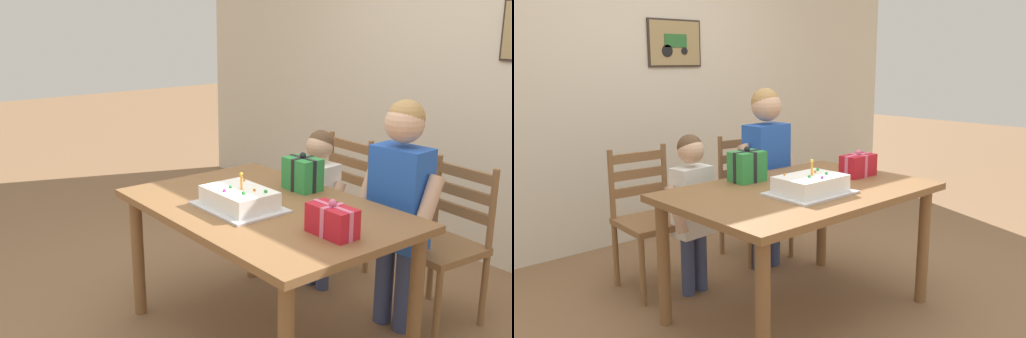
# 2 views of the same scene
# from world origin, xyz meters

# --- Properties ---
(ground_plane) EXTENTS (20.00, 20.00, 0.00)m
(ground_plane) POSITION_xyz_m (0.00, 0.00, 0.00)
(ground_plane) COLOR #846042
(back_wall) EXTENTS (6.40, 0.11, 2.60)m
(back_wall) POSITION_xyz_m (0.00, 1.89, 1.30)
(back_wall) COLOR beige
(back_wall) RESTS_ON ground
(dining_table) EXTENTS (1.48, 0.99, 0.76)m
(dining_table) POSITION_xyz_m (0.00, 0.00, 0.67)
(dining_table) COLOR brown
(dining_table) RESTS_ON ground
(birthday_cake) EXTENTS (0.44, 0.34, 0.19)m
(birthday_cake) POSITION_xyz_m (-0.05, -0.13, 0.81)
(birthday_cake) COLOR silver
(birthday_cake) RESTS_ON dining_table
(gift_box_red_large) EXTENTS (0.20, 0.15, 0.22)m
(gift_box_red_large) POSITION_xyz_m (-0.10, 0.35, 0.85)
(gift_box_red_large) COLOR #2D8E42
(gift_box_red_large) RESTS_ON dining_table
(gift_box_beside_cake) EXTENTS (0.24, 0.13, 0.17)m
(gift_box_beside_cake) POSITION_xyz_m (0.50, -0.02, 0.83)
(gift_box_beside_cake) COLOR red
(gift_box_beside_cake) RESTS_ON dining_table
(chair_left) EXTENTS (0.44, 0.44, 0.92)m
(chair_left) POSITION_xyz_m (-0.44, 0.92, 0.47)
(chair_left) COLOR brown
(chair_left) RESTS_ON ground
(chair_right) EXTENTS (0.45, 0.45, 0.92)m
(chair_right) POSITION_xyz_m (0.44, 0.92, 0.47)
(chair_right) COLOR brown
(chair_right) RESTS_ON ground
(child_older) EXTENTS (0.48, 0.28, 1.29)m
(child_older) POSITION_xyz_m (0.34, 0.65, 0.79)
(child_older) COLOR #38426B
(child_older) RESTS_ON ground
(child_younger) EXTENTS (0.38, 0.23, 1.03)m
(child_younger) POSITION_xyz_m (-0.29, 0.65, 0.63)
(child_younger) COLOR #38426B
(child_younger) RESTS_ON ground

